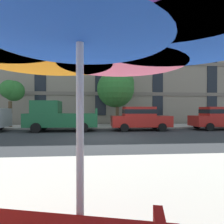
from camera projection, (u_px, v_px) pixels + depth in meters
name	position (u px, v px, depth m)	size (l,w,h in m)	color
ground_plane	(105.00, 138.00, 10.53)	(120.00, 120.00, 0.00)	#2D3033
sidewalk_far	(101.00, 126.00, 17.30)	(56.00, 3.60, 0.12)	#B2ADA3
apartment_building	(99.00, 61.00, 25.37)	(41.57, 12.08, 16.00)	gray
pickup_green	(59.00, 117.00, 13.93)	(5.10, 2.12, 2.20)	#195933
sedan_red	(140.00, 118.00, 14.45)	(4.40, 1.98, 1.78)	#B21E19
sedan_red_midblock	(219.00, 118.00, 14.99)	(4.40, 1.98, 1.78)	#B21E19
street_tree_left	(12.00, 91.00, 16.40)	(1.92, 1.93, 4.09)	brown
street_tree_middle	(116.00, 88.00, 17.19)	(3.34, 3.34, 5.30)	brown
patio_umbrella	(80.00, 17.00, 1.48)	(3.20, 2.97, 2.54)	silver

